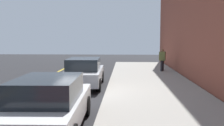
# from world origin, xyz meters

# --- Properties ---
(ground_plane) EXTENTS (56.00, 56.00, 0.00)m
(ground_plane) POSITION_xyz_m (0.00, 0.00, 0.00)
(ground_plane) COLOR black
(sidewalk) EXTENTS (28.00, 4.60, 0.15)m
(sidewalk) POSITION_xyz_m (0.00, -3.30, 0.07)
(sidewalk) COLOR gray
(sidewalk) RESTS_ON ground
(lane_stripe_centre) EXTENTS (28.00, 0.14, 0.01)m
(lane_stripe_centre) POSITION_xyz_m (0.00, 3.20, 0.00)
(lane_stripe_centre) COLOR gold
(lane_stripe_centre) RESTS_ON ground
(parked_car_white) EXTENTS (4.51, 2.00, 1.51)m
(parked_car_white) POSITION_xyz_m (-5.12, 0.20, 0.76)
(parked_car_white) COLOR black
(parked_car_white) RESTS_ON ground
(parked_car_silver) EXTENTS (4.35, 2.00, 1.51)m
(parked_car_silver) POSITION_xyz_m (1.46, 0.27, 0.76)
(parked_car_silver) COLOR black
(parked_car_silver) RESTS_ON ground
(pedestrian_olive_coat) EXTENTS (0.52, 0.51, 1.63)m
(pedestrian_olive_coat) POSITION_xyz_m (7.04, -4.62, 1.02)
(pedestrian_olive_coat) COLOR black
(pedestrian_olive_coat) RESTS_ON sidewalk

